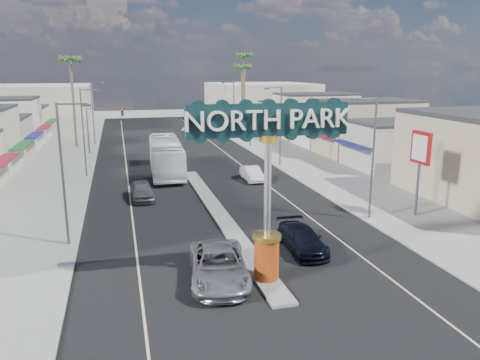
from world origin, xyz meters
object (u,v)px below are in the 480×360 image
streetlight_l_mid (85,128)px  city_bus (166,156)px  palm_left_far (70,65)px  suv_left (219,265)px  car_parked_right (252,174)px  bank_pylon_sign (421,152)px  suv_right (302,239)px  streetlight_l_far (94,110)px  car_parked_left (142,190)px  palm_right_mid (242,71)px  streetlight_l_near (65,167)px  streetlight_r_near (371,152)px  traffic_signal_left (102,121)px  streetlight_r_far (233,107)px  palm_right_far (244,60)px  streetlight_r_mid (279,122)px  gateway_sign (268,172)px  traffic_signal_right (238,117)px

streetlight_l_mid → city_bus: bearing=-1.8°
palm_left_far → suv_left: size_ratio=2.06×
car_parked_right → bank_pylon_sign: bearing=-59.2°
suv_right → streetlight_l_far: bearing=108.3°
suv_right → car_parked_left: bearing=123.7°
palm_right_mid → suv_right: palm_right_mid is taller
streetlight_l_near → streetlight_l_mid: size_ratio=1.00×
streetlight_r_near → suv_right: bearing=-147.4°
traffic_signal_left → car_parked_right: size_ratio=1.39×
palm_right_mid → streetlight_r_near: bearing=-93.2°
city_bus → bank_pylon_sign: bank_pylon_sign is taller
streetlight_r_near → streetlight_r_far: 42.00m
streetlight_l_mid → bank_pylon_sign: bearing=-39.4°
traffic_signal_left → streetlight_l_far: size_ratio=0.67×
palm_left_far → palm_right_far: size_ratio=0.93×
streetlight_l_mid → streetlight_r_mid: (20.87, 0.00, 0.00)m
streetlight_l_near → streetlight_l_mid: (0.00, 20.00, 0.00)m
gateway_sign → palm_left_far: 50.06m
palm_left_far → streetlight_l_near: bearing=-86.3°
traffic_signal_right → bank_pylon_sign: size_ratio=0.94×
streetlight_r_near → suv_right: size_ratio=1.76×
traffic_signal_right → suv_left: 43.11m
streetlight_r_near → palm_left_far: size_ratio=0.69×
traffic_signal_left → streetlight_r_near: (19.62, -33.99, 0.79)m
palm_left_far → car_parked_right: size_ratio=3.03×
gateway_sign → streetlight_r_near: gateway_sign is taller
palm_right_mid → streetlight_l_mid: bearing=-132.0°
streetlight_r_near → suv_right: streetlight_r_near is taller
palm_right_far → bank_pylon_sign: palm_right_far is taller
streetlight_l_mid → palm_right_mid: (23.43, 26.00, 5.54)m
suv_left → suv_right: (5.86, 2.89, -0.14)m
car_parked_left → streetlight_l_far: bearing=96.5°
car_parked_right → bank_pylon_sign: 17.39m
streetlight_r_near → palm_right_far: (4.57, 52.00, 7.32)m
palm_right_mid → suv_left: bearing=-106.1°
city_bus → traffic_signal_right: bearing=53.7°
palm_left_far → palm_right_far: bearing=23.2°
traffic_signal_right → streetlight_r_far: streetlight_r_far is taller
city_bus → gateway_sign: bearing=-82.4°
streetlight_l_mid → palm_right_far: palm_right_far is taller
car_parked_right → suv_left: bearing=-110.9°
gateway_sign → palm_right_far: 62.20m
car_parked_left → city_bus: size_ratio=0.35×
palm_right_far → streetlight_l_mid: bearing=-128.5°
gateway_sign → streetlight_l_far: size_ratio=1.02×
gateway_sign → streetlight_r_mid: (10.43, 28.02, -0.86)m
palm_right_far → suv_right: size_ratio=2.76×
palm_right_mid → palm_left_far: bearing=-167.0°
suv_left → car_parked_left: suv_left is taller
bank_pylon_sign → gateway_sign: bearing=-154.5°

